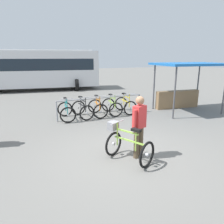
{
  "coord_description": "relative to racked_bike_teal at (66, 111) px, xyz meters",
  "views": [
    {
      "loc": [
        -2.31,
        -4.66,
        2.6
      ],
      "look_at": [
        -0.02,
        0.86,
        1.0
      ],
      "focal_mm": 33.5,
      "sensor_mm": 36.0,
      "label": 1
    }
  ],
  "objects": [
    {
      "name": "racked_bike_orange",
      "position": [
        1.4,
        0.03,
        0.0
      ],
      "size": [
        0.73,
        1.14,
        0.97
      ],
      "color": "black",
      "rests_on": "ground"
    },
    {
      "name": "racked_bike_lime",
      "position": [
        2.1,
        0.05,
        0.0
      ],
      "size": [
        0.7,
        1.12,
        0.97
      ],
      "color": "black",
      "rests_on": "ground"
    },
    {
      "name": "market_stall",
      "position": [
        5.66,
        -0.51,
        1.03
      ],
      "size": [
        3.3,
        2.58,
        2.3
      ],
      "color": "#4C4C51",
      "rests_on": "ground"
    },
    {
      "name": "racked_bike_yellow",
      "position": [
        2.8,
        0.06,
        0.0
      ],
      "size": [
        0.67,
        1.11,
        0.97
      ],
      "color": "black",
      "rests_on": "ground"
    },
    {
      "name": "racked_bike_teal",
      "position": [
        0.0,
        0.0,
        0.0
      ],
      "size": [
        0.72,
        1.12,
        0.97
      ],
      "color": "black",
      "rests_on": "ground"
    },
    {
      "name": "ground_plane",
      "position": [
        0.84,
        -3.93,
        -0.37
      ],
      "size": [
        80.0,
        80.0,
        0.0
      ],
      "primitive_type": "plane",
      "color": "slate"
    },
    {
      "name": "bus_distant",
      "position": [
        -0.88,
        9.01,
        1.37
      ],
      "size": [
        10.24,
        4.27,
        3.08
      ],
      "color": "silver",
      "rests_on": "ground"
    },
    {
      "name": "racked_bike_black",
      "position": [
        0.7,
        0.02,
        0.0
      ],
      "size": [
        0.77,
        1.15,
        0.97
      ],
      "color": "black",
      "rests_on": "ground"
    },
    {
      "name": "person_with_featured_bike",
      "position": [
        1.12,
        -4.14,
        0.54
      ],
      "size": [
        0.49,
        0.32,
        1.64
      ],
      "color": "brown",
      "rests_on": "ground"
    },
    {
      "name": "bike_rack_rail",
      "position": [
        1.51,
        -0.14,
        0.32
      ],
      "size": [
        3.91,
        0.15,
        0.88
      ],
      "color": "#99999E",
      "rests_on": "ground"
    },
    {
      "name": "featured_bicycle",
      "position": [
        0.75,
        -4.18,
        0.08
      ],
      "size": [
        1.09,
        1.26,
        0.97
      ],
      "color": "black",
      "rests_on": "ground"
    }
  ]
}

